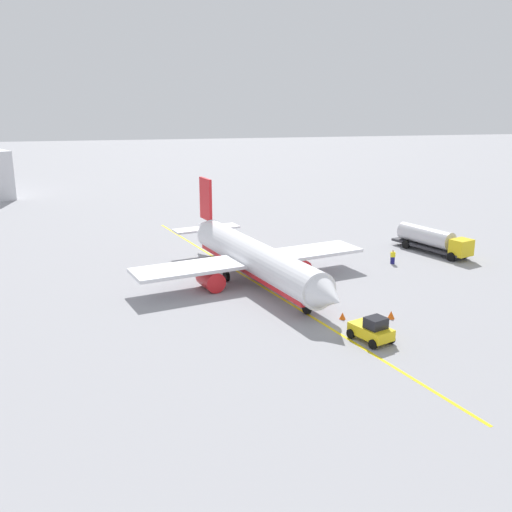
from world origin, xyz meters
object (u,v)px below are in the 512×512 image
fuel_tanker (432,239)px  pushback_tug (372,330)px  safety_cone_nose (343,316)px  refueling_worker (393,257)px  safety_cone_wingtip (391,315)px  airplane (254,258)px

fuel_tanker → pushback_tug: (24.94, -18.08, -0.73)m
safety_cone_nose → fuel_tanker: bearing=136.5°
pushback_tug → refueling_worker: bearing=152.2°
safety_cone_nose → safety_cone_wingtip: 4.43m
fuel_tanker → pushback_tug: fuel_tanker is taller
refueling_worker → safety_cone_wingtip: (16.60, -7.42, -0.45)m
fuel_tanker → safety_cone_nose: bearing=-43.5°
refueling_worker → safety_cone_wingtip: refueling_worker is taller
airplane → fuel_tanker: airplane is taller
pushback_tug → safety_cone_wingtip: (-4.43, 3.66, -0.64)m
fuel_tanker → refueling_worker: fuel_tanker is taller
safety_cone_nose → refueling_worker: bearing=143.4°
fuel_tanker → refueling_worker: 8.08m
fuel_tanker → refueling_worker: size_ratio=6.63×
airplane → refueling_worker: bearing=101.3°
airplane → safety_cone_wingtip: size_ratio=43.56×
pushback_tug → refueling_worker: 23.76m
airplane → safety_cone_wingtip: bearing=37.8°
fuel_tanker → airplane: bearing=-73.2°
fuel_tanker → safety_cone_wingtip: size_ratio=15.37×
fuel_tanker → pushback_tug: size_ratio=2.77×
pushback_tug → safety_cone_wingtip: pushback_tug is taller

